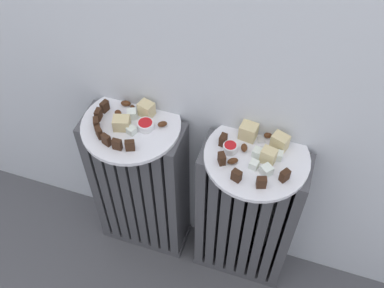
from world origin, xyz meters
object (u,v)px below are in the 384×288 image
object	(u,v)px
radiator_left	(141,188)
plate_right	(257,157)
jam_bowl_left	(145,125)
radiator_right	(246,218)
plate_left	(131,125)
jam_bowl_right	(230,148)
fork	(262,148)

from	to	relation	value
radiator_left	plate_right	bearing A→B (deg)	-0.00
jam_bowl_left	plate_right	bearing A→B (deg)	0.10
radiator_left	radiator_right	bearing A→B (deg)	0.00
plate_left	jam_bowl_right	bearing A→B (deg)	-1.16
radiator_right	plate_left	world-z (taller)	plate_left
jam_bowl_left	jam_bowl_right	world-z (taller)	jam_bowl_right
plate_right	jam_bowl_left	distance (m)	0.32
jam_bowl_left	radiator_right	bearing A→B (deg)	0.10
radiator_right	plate_left	xyz separation A→B (m)	(-0.36, -0.00, 0.31)
plate_left	jam_bowl_left	size ratio (longest dim) A/B	6.01
jam_bowl_left	radiator_left	bearing A→B (deg)	179.34
plate_right	jam_bowl_left	size ratio (longest dim) A/B	6.01
jam_bowl_right	plate_left	bearing A→B (deg)	178.84
plate_right	jam_bowl_left	xyz separation A→B (m)	(-0.32, -0.00, 0.02)
plate_right	jam_bowl_right	world-z (taller)	jam_bowl_right
plate_left	fork	world-z (taller)	fork
plate_left	plate_right	bearing A→B (deg)	0.00
fork	plate_right	bearing A→B (deg)	-105.64
radiator_right	radiator_left	bearing A→B (deg)	180.00
radiator_left	jam_bowl_left	xyz separation A→B (m)	(0.05, -0.00, 0.33)
radiator_left	radiator_right	size ratio (longest dim) A/B	1.00
radiator_left	jam_bowl_left	world-z (taller)	jam_bowl_left
plate_left	jam_bowl_right	world-z (taller)	jam_bowl_right
plate_left	jam_bowl_left	bearing A→B (deg)	-0.66
radiator_right	jam_bowl_left	bearing A→B (deg)	-179.90
jam_bowl_left	fork	distance (m)	0.33
jam_bowl_left	fork	size ratio (longest dim) A/B	0.48
radiator_right	jam_bowl_right	world-z (taller)	jam_bowl_right
plate_left	jam_bowl_right	distance (m)	0.29
radiator_left	plate_left	world-z (taller)	plate_left
radiator_left	plate_left	size ratio (longest dim) A/B	2.14
radiator_left	plate_right	xyz separation A→B (m)	(0.36, -0.00, 0.31)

